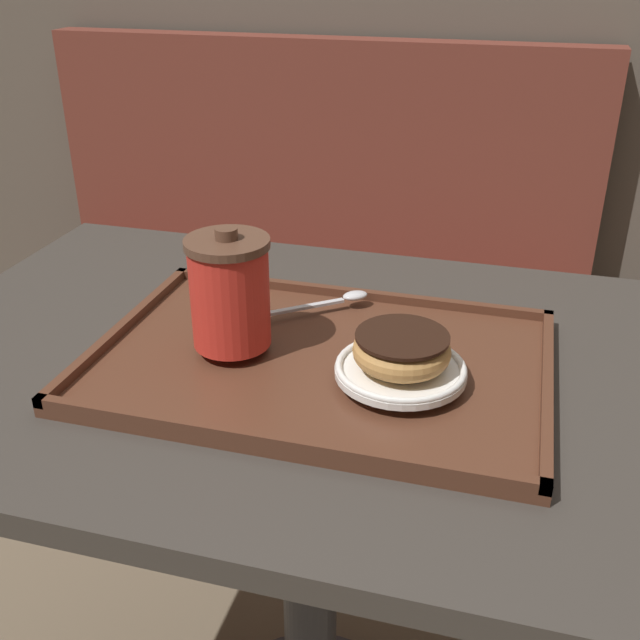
# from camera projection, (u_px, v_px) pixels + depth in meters

# --- Properties ---
(booth_bench) EXTENTS (1.37, 0.44, 1.00)m
(booth_bench) POSITION_uv_depth(u_px,v_px,m) (303.00, 325.00, 1.93)
(booth_bench) COLOR brown
(booth_bench) RESTS_ON ground_plane
(cafe_table) EXTENTS (1.05, 0.70, 0.75)m
(cafe_table) POSITION_uv_depth(u_px,v_px,m) (309.00, 456.00, 1.00)
(cafe_table) COLOR #38332D
(cafe_table) RESTS_ON ground_plane
(serving_tray) EXTENTS (0.53, 0.37, 0.02)m
(serving_tray) POSITION_uv_depth(u_px,v_px,m) (320.00, 362.00, 0.89)
(serving_tray) COLOR #512D1E
(serving_tray) RESTS_ON cafe_table
(coffee_cup_front) EXTENTS (0.10, 0.10, 0.15)m
(coffee_cup_front) POSITION_uv_depth(u_px,v_px,m) (230.00, 292.00, 0.87)
(coffee_cup_front) COLOR red
(coffee_cup_front) RESTS_ON serving_tray
(plate_with_chocolate_donut) EXTENTS (0.15, 0.15, 0.01)m
(plate_with_chocolate_donut) POSITION_uv_depth(u_px,v_px,m) (401.00, 369.00, 0.83)
(plate_with_chocolate_donut) COLOR white
(plate_with_chocolate_donut) RESTS_ON serving_tray
(donut_chocolate_glazed) EXTENTS (0.11, 0.11, 0.04)m
(donut_chocolate_glazed) POSITION_uv_depth(u_px,v_px,m) (402.00, 349.00, 0.82)
(donut_chocolate_glazed) COLOR tan
(donut_chocolate_glazed) RESTS_ON plate_with_chocolate_donut
(spoon) EXTENTS (0.13, 0.11, 0.01)m
(spoon) POSITION_uv_depth(u_px,v_px,m) (339.00, 299.00, 1.00)
(spoon) COLOR silver
(spoon) RESTS_ON serving_tray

